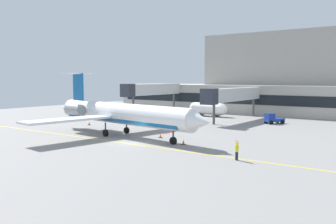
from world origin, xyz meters
name	(u,v)px	position (x,y,z in m)	size (l,w,h in m)	color
ground	(133,143)	(0.00, 0.00, -0.05)	(120.00, 120.00, 0.11)	gray
terminal_building	(288,82)	(2.60, 49.14, 6.98)	(78.44, 16.73, 18.11)	#ADA89E
jet_bridge_west	(233,95)	(-0.87, 28.79, 4.75)	(2.40, 20.92, 6.12)	silver
jet_bridge_east	(151,90)	(-20.88, 29.92, 5.30)	(2.40, 18.70, 6.70)	silver
regional_jet	(119,113)	(-5.38, 3.38, 3.02)	(30.64, 25.93, 8.63)	white
baggage_tug	(273,119)	(6.91, 28.54, 0.84)	(3.11, 3.58, 1.83)	#19389E
pushback_tractor	(149,112)	(-18.35, 25.85, 0.96)	(3.33, 3.38, 2.14)	#1E4CB2
belt_loader	(170,115)	(-10.96, 22.95, 0.97)	(3.61, 2.37, 2.12)	silver
fuel_tank	(208,109)	(-8.62, 33.32, 1.54)	(8.71, 2.59, 2.78)	white
marshaller	(237,150)	(14.36, -1.35, 0.97)	(0.71, 0.58, 1.91)	#191E33
safety_cone_alpha	(183,142)	(5.57, 2.73, 0.25)	(0.47, 0.47, 0.55)	orange
safety_cone_bravo	(89,124)	(-17.37, 8.78, 0.25)	(0.47, 0.47, 0.55)	orange
safety_cone_charlie	(160,136)	(0.40, 5.05, 0.25)	(0.47, 0.47, 0.55)	orange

